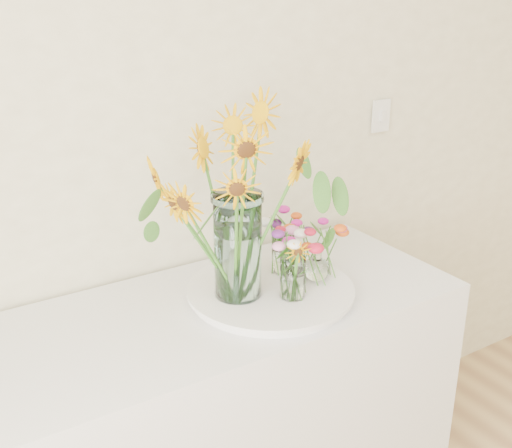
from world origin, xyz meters
name	(u,v)px	position (x,y,z in m)	size (l,w,h in m)	color
counter	(228,429)	(-0.42, 1.93, 0.45)	(1.40, 0.60, 0.90)	white
tray	(271,293)	(-0.29, 1.89, 0.91)	(0.47, 0.47, 0.03)	white
mason_jar	(238,246)	(-0.39, 1.91, 1.08)	(0.13, 0.13, 0.31)	silver
sunflower_bouquet	(237,200)	(-0.39, 1.91, 1.22)	(0.72, 0.72, 0.59)	#EAA604
small_vase_a	(293,278)	(-0.27, 1.81, 0.99)	(0.07, 0.07, 0.13)	white
wildflower_posy_a	(293,264)	(-0.27, 1.81, 1.03)	(0.19, 0.19, 0.22)	#D34D12
small_vase_b	(317,262)	(-0.13, 1.87, 0.98)	(0.08, 0.08, 0.12)	white
wildflower_posy_b	(317,248)	(-0.13, 1.87, 1.03)	(0.22, 0.22, 0.21)	#D34D12
small_vase_c	(283,254)	(-0.19, 1.97, 0.99)	(0.07, 0.07, 0.12)	white
wildflower_posy_c	(283,240)	(-0.19, 1.97, 1.03)	(0.20, 0.20, 0.21)	#D34D12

